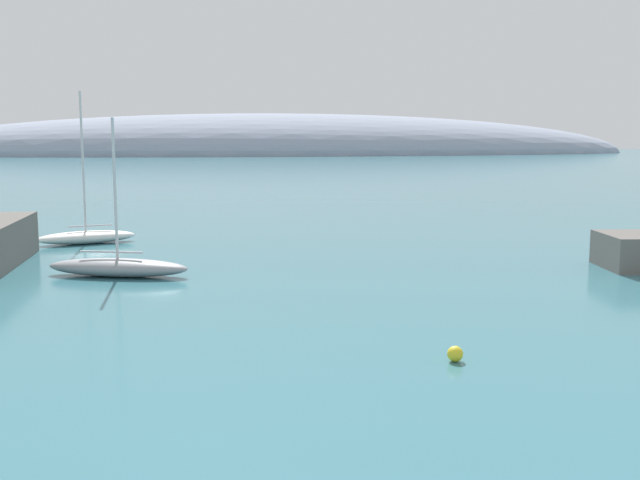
# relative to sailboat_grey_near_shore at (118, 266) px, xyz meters

# --- Properties ---
(distant_ridge) EXTENTS (255.29, 61.83, 27.50)m
(distant_ridge) POSITION_rel_sailboat_grey_near_shore_xyz_m (27.91, 220.42, -0.55)
(distant_ridge) COLOR #8E99AD
(distant_ridge) RESTS_ON ground
(sailboat_grey_near_shore) EXTENTS (8.10, 4.13, 8.57)m
(sailboat_grey_near_shore) POSITION_rel_sailboat_grey_near_shore_xyz_m (0.00, 0.00, 0.00)
(sailboat_grey_near_shore) COLOR gray
(sailboat_grey_near_shore) RESTS_ON water
(sailboat_white_mid_mooring) EXTENTS (7.06, 3.82, 10.57)m
(sailboat_white_mid_mooring) POSITION_rel_sailboat_grey_near_shore_xyz_m (-3.57, 12.80, 0.00)
(sailboat_white_mid_mooring) COLOR white
(sailboat_white_mid_mooring) RESTS_ON water
(mooring_buoy_yellow) EXTENTS (0.55, 0.55, 0.55)m
(mooring_buoy_yellow) POSITION_rel_sailboat_grey_near_shore_xyz_m (13.18, -17.55, -0.28)
(mooring_buoy_yellow) COLOR yellow
(mooring_buoy_yellow) RESTS_ON water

